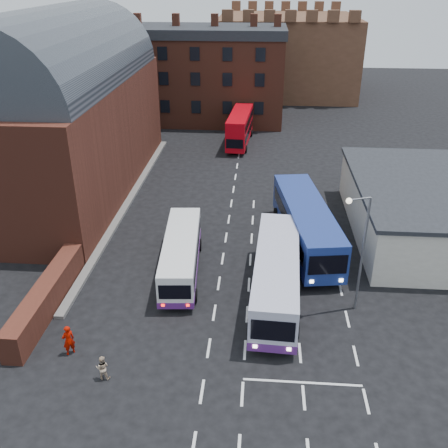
# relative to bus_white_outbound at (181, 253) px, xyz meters

# --- Properties ---
(ground) EXTENTS (180.00, 180.00, 0.00)m
(ground) POSITION_rel_bus_white_outbound_xyz_m (2.67, -6.80, -1.55)
(ground) COLOR black
(railway_station) EXTENTS (12.00, 28.00, 16.00)m
(railway_station) POSITION_rel_bus_white_outbound_xyz_m (-12.83, 14.20, 6.08)
(railway_station) COLOR #602B1E
(railway_station) RESTS_ON ground
(forecourt_wall) EXTENTS (1.20, 10.00, 1.80)m
(forecourt_wall) POSITION_rel_bus_white_outbound_xyz_m (-7.53, -4.80, -0.65)
(forecourt_wall) COLOR #602B1E
(forecourt_wall) RESTS_ON ground
(cream_building) EXTENTS (10.40, 16.40, 4.25)m
(cream_building) POSITION_rel_bus_white_outbound_xyz_m (17.67, 7.20, 0.60)
(cream_building) COLOR beige
(cream_building) RESTS_ON ground
(brick_terrace) EXTENTS (22.00, 10.00, 11.00)m
(brick_terrace) POSITION_rel_bus_white_outbound_xyz_m (-3.33, 39.20, 3.95)
(brick_terrace) COLOR brown
(brick_terrace) RESTS_ON ground
(castle_keep) EXTENTS (22.00, 22.00, 12.00)m
(castle_keep) POSITION_rel_bus_white_outbound_xyz_m (8.67, 59.20, 4.45)
(castle_keep) COLOR brown
(castle_keep) RESTS_ON ground
(bus_white_outbound) EXTENTS (3.00, 9.78, 2.63)m
(bus_white_outbound) POSITION_rel_bus_white_outbound_xyz_m (0.00, 0.00, 0.00)
(bus_white_outbound) COLOR white
(bus_white_outbound) RESTS_ON ground
(bus_white_inbound) EXTENTS (3.34, 11.64, 3.14)m
(bus_white_inbound) POSITION_rel_bus_white_outbound_xyz_m (6.39, -2.54, 0.30)
(bus_white_inbound) COLOR silver
(bus_white_inbound) RESTS_ON ground
(bus_blue) EXTENTS (4.65, 12.66, 3.38)m
(bus_blue) POSITION_rel_bus_white_outbound_xyz_m (8.67, 4.33, 0.44)
(bus_blue) COLOR navy
(bus_blue) RESTS_ON ground
(bus_red_double) EXTENTS (2.89, 9.61, 3.79)m
(bus_red_double) POSITION_rel_bus_white_outbound_xyz_m (2.55, 28.64, 0.47)
(bus_red_double) COLOR #BF0510
(bus_red_double) RESTS_ON ground
(street_lamp) EXTENTS (1.48, 0.67, 7.58)m
(street_lamp) POSITION_rel_bus_white_outbound_xyz_m (11.02, -3.35, 3.02)
(street_lamp) COLOR slate
(street_lamp) RESTS_ON ground
(pedestrian_red) EXTENTS (0.78, 0.77, 1.82)m
(pedestrian_red) POSITION_rel_bus_white_outbound_xyz_m (-4.79, -8.60, -0.64)
(pedestrian_red) COLOR #A50C00
(pedestrian_red) RESTS_ON ground
(pedestrian_beige) EXTENTS (0.70, 0.56, 1.39)m
(pedestrian_beige) POSITION_rel_bus_white_outbound_xyz_m (-2.45, -10.27, -0.86)
(pedestrian_beige) COLOR tan
(pedestrian_beige) RESTS_ON ground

